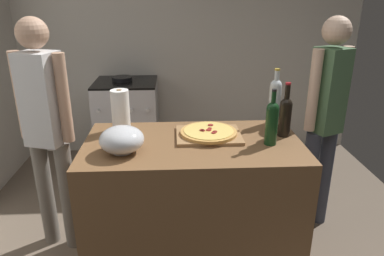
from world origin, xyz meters
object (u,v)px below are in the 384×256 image
object	(u,v)px
paper_towel_roll	(121,111)
stove	(128,123)
person_in_stripes	(46,124)
person_in_red	(325,116)
wine_bottle_amber	(285,114)
mixing_bowl	(122,140)
wine_bottle_dark	(272,121)
wine_bottle_clear	(275,99)
pizza	(209,132)

from	to	relation	value
paper_towel_roll	stove	bearing A→B (deg)	96.02
paper_towel_roll	person_in_stripes	size ratio (longest dim) A/B	0.17
person_in_red	wine_bottle_amber	bearing A→B (deg)	-138.98
mixing_bowl	paper_towel_roll	distance (m)	0.36
paper_towel_roll	wine_bottle_dark	bearing A→B (deg)	-16.89
wine_bottle_dark	stove	bearing A→B (deg)	121.83
wine_bottle_clear	pizza	bearing A→B (deg)	-155.17
pizza	stove	distance (m)	1.79
pizza	person_in_red	world-z (taller)	person_in_red
stove	person_in_red	world-z (taller)	person_in_red
wine_bottle_clear	wine_bottle_amber	bearing A→B (deg)	-88.22
person_in_stripes	person_in_red	size ratio (longest dim) A/B	1.01
paper_towel_roll	pizza	bearing A→B (deg)	-14.09
mixing_bowl	person_in_red	size ratio (longest dim) A/B	0.15
wine_bottle_clear	person_in_stripes	bearing A→B (deg)	179.82
wine_bottle_amber	mixing_bowl	bearing A→B (deg)	-168.27
wine_bottle_amber	person_in_red	distance (m)	0.57
wine_bottle_dark	stove	size ratio (longest dim) A/B	0.35
paper_towel_roll	wine_bottle_dark	size ratio (longest dim) A/B	0.82
wine_bottle_dark	pizza	bearing A→B (deg)	158.88
wine_bottle_dark	wine_bottle_amber	distance (m)	0.17
stove	person_in_stripes	world-z (taller)	person_in_stripes
pizza	wine_bottle_clear	distance (m)	0.53
wine_bottle_amber	paper_towel_roll	bearing A→B (deg)	171.83
wine_bottle_clear	person_in_red	xyz separation A→B (m)	(0.42, 0.14, -0.17)
wine_bottle_dark	stove	distance (m)	2.10
wine_bottle_amber	wine_bottle_dark	bearing A→B (deg)	-132.80
pizza	stove	size ratio (longest dim) A/B	0.37
paper_towel_roll	wine_bottle_dark	distance (m)	0.95
pizza	mixing_bowl	xyz separation A→B (m)	(-0.51, -0.21, 0.05)
pizza	paper_towel_roll	xyz separation A→B (m)	(-0.56, 0.14, 0.10)
wine_bottle_dark	wine_bottle_clear	bearing A→B (deg)	72.35
paper_towel_roll	wine_bottle_amber	world-z (taller)	wine_bottle_amber
pizza	wine_bottle_amber	size ratio (longest dim) A/B	1.04
pizza	person_in_stripes	bearing A→B (deg)	168.34
mixing_bowl	person_in_red	distance (m)	1.51
wine_bottle_amber	person_in_stripes	size ratio (longest dim) A/B	0.21
mixing_bowl	wine_bottle_clear	size ratio (longest dim) A/B	0.66
mixing_bowl	stove	distance (m)	1.87
pizza	wine_bottle_dark	size ratio (longest dim) A/B	1.05
mixing_bowl	wine_bottle_clear	xyz separation A→B (m)	(0.97, 0.43, 0.09)
mixing_bowl	wine_bottle_amber	bearing A→B (deg)	11.73
wine_bottle_amber	person_in_stripes	xyz separation A→B (m)	(-1.54, 0.23, -0.12)
wine_bottle_dark	mixing_bowl	bearing A→B (deg)	-175.02
person_in_red	pizza	bearing A→B (deg)	-158.26
paper_towel_roll	wine_bottle_clear	xyz separation A→B (m)	(1.02, 0.08, 0.04)
stove	wine_bottle_dark	bearing A→B (deg)	-58.17
stove	person_in_stripes	size ratio (longest dim) A/B	0.58
wine_bottle_clear	person_in_stripes	size ratio (longest dim) A/B	0.23
mixing_bowl	paper_towel_roll	xyz separation A→B (m)	(-0.05, 0.35, 0.06)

